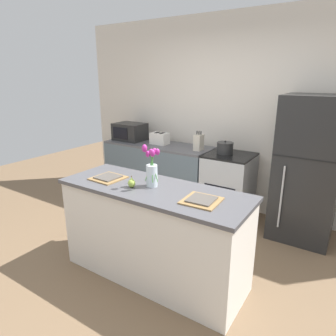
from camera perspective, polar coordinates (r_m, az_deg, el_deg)
name	(u,v)px	position (r m, az deg, el deg)	size (l,w,h in m)	color
ground_plane	(154,274)	(3.15, -2.63, -19.52)	(10.00, 10.00, 0.00)	brown
back_wall	(236,116)	(4.34, 12.87, 9.67)	(5.20, 0.08, 2.70)	silver
kitchen_island	(154,233)	(2.90, -2.75, -12.20)	(1.80, 0.66, 0.92)	silver
back_counter	(158,172)	(4.68, -1.88, -0.76)	(1.68, 0.60, 0.89)	slate
stove_range	(228,186)	(4.16, 11.39, -3.42)	(0.60, 0.61, 0.89)	#B2B5B7
refrigerator	(308,170)	(3.81, 25.06, -0.29)	(0.68, 0.67, 1.69)	black
flower_vase	(152,170)	(2.69, -3.13, -0.40)	(0.16, 0.13, 0.40)	silver
pear_figurine	(132,183)	(2.71, -6.94, -2.82)	(0.07, 0.07, 0.11)	#9EBC47
plate_setting_left	(108,178)	(2.99, -11.32, -1.82)	(0.30, 0.30, 0.02)	olive
plate_setting_right	(201,200)	(2.43, 6.40, -6.12)	(0.30, 0.30, 0.02)	olive
toaster	(160,138)	(4.54, -1.61, 5.66)	(0.28, 0.18, 0.17)	silver
cooking_pot	(225,148)	(4.04, 10.81, 3.77)	(0.22, 0.22, 0.17)	#2D2D2D
microwave	(130,132)	(4.86, -7.28, 6.88)	(0.48, 0.37, 0.27)	black
knife_block	(199,142)	(4.16, 5.86, 4.87)	(0.10, 0.14, 0.27)	beige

